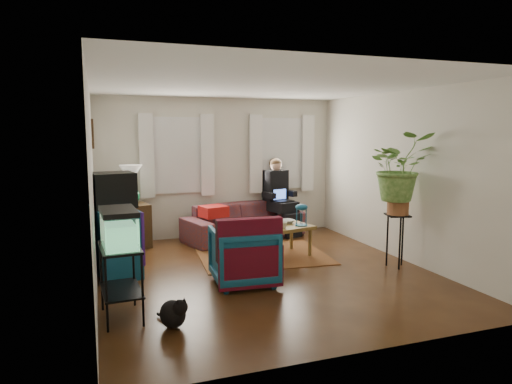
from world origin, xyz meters
name	(u,v)px	position (x,y,z in m)	size (l,w,h in m)	color
floor	(265,272)	(0.00, 0.00, 0.00)	(4.50, 5.00, 0.01)	#4F2B14
ceiling	(266,85)	(0.00, 0.00, 2.60)	(4.50, 5.00, 0.01)	white
wall_back	(219,168)	(0.00, 2.50, 1.30)	(4.50, 0.01, 2.60)	silver
wall_front	(367,211)	(0.00, -2.50, 1.30)	(4.50, 0.01, 2.60)	silver
wall_left	(93,188)	(-2.25, 0.00, 1.30)	(0.01, 5.00, 2.60)	silver
wall_right	(402,176)	(2.25, 0.00, 1.30)	(0.01, 5.00, 2.60)	silver
window_left	(177,155)	(-0.80, 2.48, 1.55)	(1.08, 0.04, 1.38)	white
window_right	(281,154)	(1.25, 2.48, 1.55)	(1.08, 0.04, 1.38)	white
curtains_left	(178,156)	(-0.80, 2.40, 1.55)	(1.36, 0.06, 1.50)	white
curtains_right	(283,154)	(1.25, 2.40, 1.55)	(1.36, 0.06, 1.50)	white
picture_frame	(93,134)	(-2.21, 0.85, 1.95)	(0.04, 0.32, 0.40)	#3D2616
area_rug	(262,255)	(0.26, 0.84, 0.01)	(2.00, 1.60, 0.01)	maroon
sofa	(244,216)	(0.35, 2.05, 0.44)	(2.24, 0.88, 0.88)	brown
seated_person	(279,200)	(1.12, 2.27, 0.67)	(0.56, 0.69, 1.34)	black
side_table	(133,226)	(-1.65, 2.11, 0.37)	(0.51, 0.51, 0.75)	#3D2117
table_lamp	(131,186)	(-1.65, 2.11, 1.07)	(0.38, 0.38, 0.68)	white
dresser	(115,241)	(-1.99, 0.71, 0.46)	(0.51, 1.02, 0.92)	#105765
crt_tv	(113,190)	(-1.99, 0.81, 1.17)	(0.56, 0.51, 0.49)	black
aquarium_stand	(121,283)	(-2.00, -0.98, 0.39)	(0.39, 0.70, 0.78)	black
aquarium	(119,227)	(-2.00, -0.98, 0.99)	(0.35, 0.64, 0.41)	#7FD899
black_cat	(173,311)	(-1.53, -1.40, 0.17)	(0.26, 0.40, 0.34)	black
armchair	(244,253)	(-0.43, -0.33, 0.41)	(0.80, 0.75, 0.82)	navy
serape_throw	(250,246)	(-0.45, -0.65, 0.58)	(0.83, 0.19, 0.68)	#9E0A0A
coffee_table	(274,242)	(0.39, 0.69, 0.25)	(1.21, 0.66, 0.50)	brown
cup_a	(263,226)	(0.15, 0.52, 0.55)	(0.14, 0.14, 0.11)	white
cup_b	(284,225)	(0.49, 0.50, 0.55)	(0.11, 0.11, 0.10)	beige
bowl	(287,221)	(0.69, 0.86, 0.53)	(0.24, 0.24, 0.06)	white
snack_tray	(250,226)	(0.04, 0.78, 0.52)	(0.37, 0.37, 0.04)	#B21414
birdcage	(301,215)	(0.84, 0.61, 0.67)	(0.20, 0.20, 0.35)	#115B6B
plant_stand	(396,241)	(1.91, -0.38, 0.39)	(0.33, 0.33, 0.78)	black
potted_plant	(399,177)	(1.91, -0.38, 1.33)	(0.89, 0.77, 0.99)	#599947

